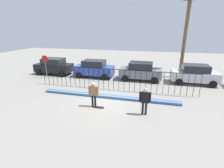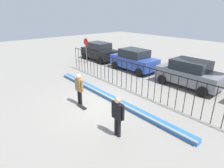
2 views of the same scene
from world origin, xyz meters
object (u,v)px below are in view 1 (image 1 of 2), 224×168
at_px(skateboard, 98,107).
at_px(parked_car_blue, 94,68).
at_px(parked_car_black, 54,66).
at_px(stop_sign, 45,64).
at_px(camera_operator, 145,99).
at_px(skateboarder, 93,92).
at_px(parked_car_gray, 141,71).
at_px(parked_car_silver, 195,74).

distance_m(skateboard, parked_car_blue, 7.85).
xyz_separation_m(parked_car_black, stop_sign, (0.12, -1.69, 0.64)).
bearing_deg(skateboard, camera_operator, 3.65).
relative_size(skateboarder, parked_car_gray, 0.42).
relative_size(skateboard, parked_car_silver, 0.19).
bearing_deg(skateboarder, camera_operator, 13.15).
distance_m(skateboarder, camera_operator, 3.52).
height_order(skateboarder, parked_car_gray, parked_car_gray).
height_order(skateboarder, stop_sign, stop_sign).
xyz_separation_m(camera_operator, parked_car_silver, (4.33, 7.54, -0.11)).
xyz_separation_m(skateboard, parked_car_gray, (2.23, 7.30, 0.91)).
bearing_deg(camera_operator, parked_car_gray, -53.51).
xyz_separation_m(skateboard, parked_car_black, (-7.97, 7.20, 0.91)).
distance_m(skateboard, camera_operator, 3.30).
xyz_separation_m(skateboarder, parked_car_silver, (7.83, 7.23, -0.11)).
bearing_deg(parked_car_gray, parked_car_black, -175.91).
relative_size(skateboard, parked_car_black, 0.19).
relative_size(parked_car_blue, parked_car_gray, 1.00).
distance_m(camera_operator, parked_car_silver, 8.70).
relative_size(parked_car_blue, stop_sign, 1.72).
relative_size(skateboard, parked_car_gray, 0.19).
bearing_deg(parked_car_blue, parked_car_gray, -3.83).
distance_m(skateboard, parked_car_gray, 7.68).
bearing_deg(parked_car_black, camera_operator, -33.81).
distance_m(skateboard, stop_sign, 9.72).
distance_m(parked_car_blue, parked_car_gray, 5.13).
distance_m(camera_operator, parked_car_gray, 7.52).
xyz_separation_m(parked_car_blue, stop_sign, (-4.95, -1.72, 0.64)).
bearing_deg(stop_sign, parked_car_blue, 19.20).
relative_size(skateboarder, parked_car_blue, 0.42).
height_order(parked_car_gray, stop_sign, stop_sign).
distance_m(parked_car_blue, parked_car_silver, 10.37).
bearing_deg(parked_car_silver, stop_sign, -176.26).
xyz_separation_m(camera_operator, parked_car_black, (-11.11, 7.37, -0.11)).
bearing_deg(skateboarder, parked_car_gray, 88.28).
bearing_deg(skateboard, stop_sign, 151.54).
height_order(skateboard, stop_sign, stop_sign).
height_order(camera_operator, parked_car_black, parked_car_black).
relative_size(parked_car_gray, stop_sign, 1.72).
xyz_separation_m(parked_car_black, parked_car_silver, (15.44, 0.18, 0.00)).
relative_size(skateboarder, skateboard, 2.25).
height_order(skateboard, parked_car_silver, parked_car_silver).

